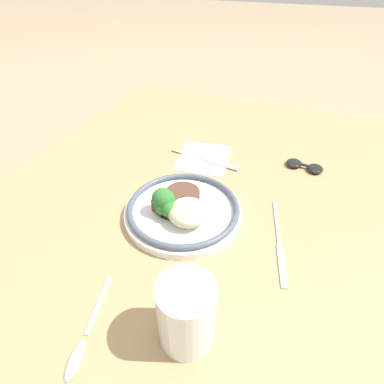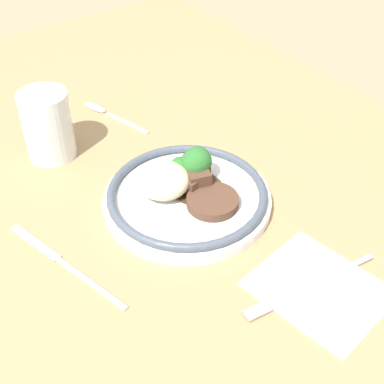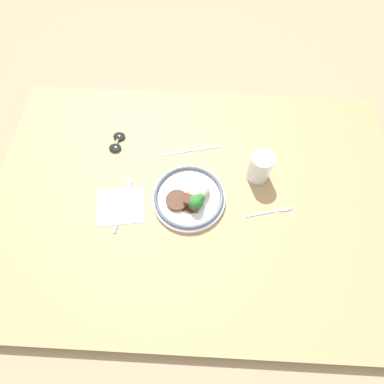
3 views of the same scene
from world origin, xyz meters
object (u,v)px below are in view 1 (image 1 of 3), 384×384
at_px(knife, 279,242).
at_px(spoon, 82,344).
at_px(fork, 211,161).
at_px(plate, 181,208).
at_px(sunglasses, 304,166).
at_px(juice_glass, 187,317).

xyz_separation_m(knife, spoon, (0.29, -0.22, 0.00)).
bearing_deg(knife, fork, -149.76).
distance_m(plate, sunglasses, 0.35).
bearing_deg(juice_glass, sunglasses, 167.50).
xyz_separation_m(knife, sunglasses, (-0.27, 0.02, 0.01)).
xyz_separation_m(juice_glass, fork, (-0.44, -0.12, -0.04)).
xyz_separation_m(juice_glass, spoon, (0.07, -0.13, -0.05)).
xyz_separation_m(plate, juice_glass, (0.22, 0.10, 0.03)).
bearing_deg(plate, sunglasses, 142.12).
distance_m(spoon, sunglasses, 0.61).
distance_m(juice_glass, fork, 0.45).
height_order(fork, sunglasses, sunglasses).
distance_m(juice_glass, sunglasses, 0.51).
height_order(fork, knife, fork).
xyz_separation_m(juice_glass, knife, (-0.22, 0.09, -0.05)).
height_order(plate, fork, plate).
relative_size(plate, fork, 1.24).
xyz_separation_m(fork, spoon, (0.50, -0.01, -0.00)).
height_order(juice_glass, knife, juice_glass).
xyz_separation_m(plate, sunglasses, (-0.28, 0.21, -0.01)).
xyz_separation_m(spoon, sunglasses, (-0.56, 0.24, 0.00)).
relative_size(plate, spoon, 1.53).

